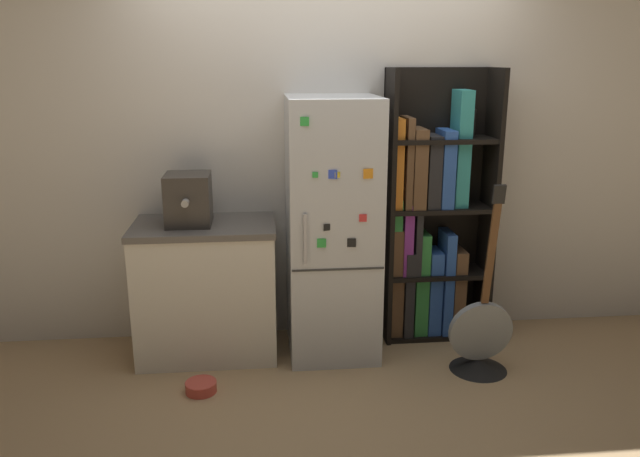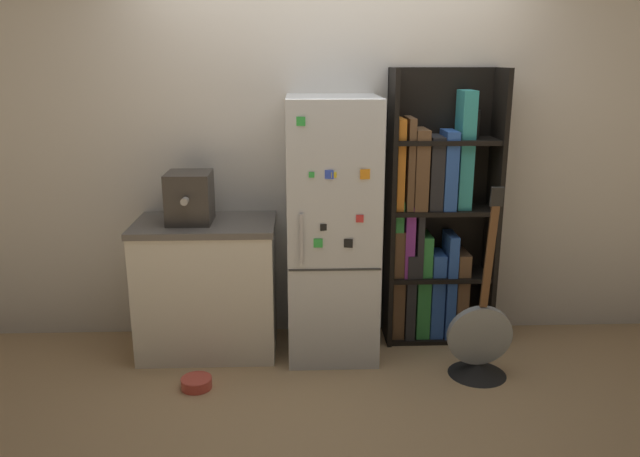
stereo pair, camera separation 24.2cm
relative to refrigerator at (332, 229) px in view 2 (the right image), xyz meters
name	(u,v)px [view 2 (the right image)]	position (x,y,z in m)	size (l,w,h in m)	color
ground_plane	(333,357)	(0.00, -0.14, -0.83)	(16.00, 16.00, 0.00)	tan
wall_back	(330,148)	(0.00, 0.34, 0.47)	(8.00, 0.05, 2.60)	silver
refrigerator	(332,229)	(0.00, 0.00, 0.00)	(0.57, 0.65, 1.66)	silver
bookshelf	(432,226)	(0.68, 0.17, -0.04)	(0.72, 0.32, 1.83)	black
kitchen_counter	(208,286)	(-0.81, 0.03, -0.39)	(0.90, 0.58, 0.88)	silver
espresso_machine	(190,197)	(-0.90, 0.02, 0.21)	(0.28, 0.35, 0.32)	#38332D
guitar	(479,349)	(0.88, -0.40, -0.66)	(0.40, 0.36, 1.20)	black
pet_bowl	(196,382)	(-0.83, -0.50, -0.80)	(0.18, 0.18, 0.06)	#D84C3F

